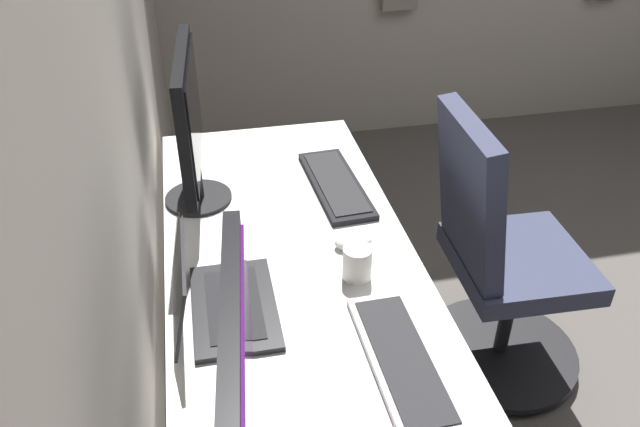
# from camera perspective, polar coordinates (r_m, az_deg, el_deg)

# --- Properties ---
(wall_back) EXTENTS (4.97, 0.10, 2.60)m
(wall_back) POSITION_cam_1_polar(r_m,az_deg,el_deg) (1.34, -20.01, 11.05)
(wall_back) COLOR beige
(wall_back) RESTS_ON ground
(desk) EXTENTS (1.83, 0.67, 0.73)m
(desk) POSITION_cam_1_polar(r_m,az_deg,el_deg) (1.66, -1.71, -8.64)
(desk) COLOR white
(desk) RESTS_ON ground
(drawer_pedestal) EXTENTS (0.40, 0.51, 0.69)m
(drawer_pedestal) POSITION_cam_1_polar(r_m,az_deg,el_deg) (1.92, -2.75, -14.17)
(drawer_pedestal) COLOR white
(drawer_pedestal) RESTS_ON ground
(monitor_primary) EXTENTS (0.49, 0.20, 0.46)m
(monitor_primary) POSITION_cam_1_polar(r_m,az_deg,el_deg) (1.85, -11.54, 8.12)
(monitor_primary) COLOR black
(monitor_primary) RESTS_ON desk
(monitor_secondary) EXTENTS (0.52, 0.20, 0.42)m
(monitor_secondary) POSITION_cam_1_polar(r_m,az_deg,el_deg) (1.06, -7.17, -15.70)
(monitor_secondary) COLOR black
(monitor_secondary) RESTS_ON desk
(laptop_leftmost) EXTENTS (0.33, 0.25, 0.20)m
(laptop_leftmost) POSITION_cam_1_polar(r_m,az_deg,el_deg) (1.53, -9.56, -7.33)
(laptop_leftmost) COLOR black
(laptop_leftmost) RESTS_ON desk
(keyboard_main) EXTENTS (0.42, 0.15, 0.02)m
(keyboard_main) POSITION_cam_1_polar(r_m,az_deg,el_deg) (1.43, 7.40, -12.85)
(keyboard_main) COLOR silver
(keyboard_main) RESTS_ON desk
(keyboard_spare) EXTENTS (0.43, 0.16, 0.02)m
(keyboard_spare) POSITION_cam_1_polar(r_m,az_deg,el_deg) (2.00, 1.43, 2.63)
(keyboard_spare) COLOR black
(keyboard_spare) RESTS_ON desk
(mouse_main) EXTENTS (0.06, 0.10, 0.03)m
(mouse_main) POSITION_cam_1_polar(r_m,az_deg,el_deg) (1.74, 3.00, -2.52)
(mouse_main) COLOR silver
(mouse_main) RESTS_ON desk
(coffee_mug) EXTENTS (0.11, 0.07, 0.09)m
(coffee_mug) POSITION_cam_1_polar(r_m,az_deg,el_deg) (1.62, 3.31, -4.35)
(coffee_mug) COLOR silver
(coffee_mug) RESTS_ON desk
(office_chair) EXTENTS (0.56, 0.56, 0.97)m
(office_chair) POSITION_cam_1_polar(r_m,az_deg,el_deg) (2.20, 15.58, -4.44)
(office_chair) COLOR #383D56
(office_chair) RESTS_ON ground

